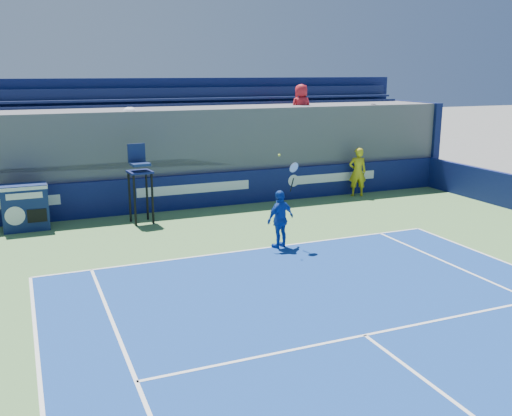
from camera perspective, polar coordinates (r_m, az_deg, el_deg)
name	(u,v)px	position (r m, az deg, el deg)	size (l,w,h in m)	color
ball_person	(358,172)	(21.97, 10.12, 3.57)	(0.68, 0.44, 1.85)	gold
back_hoarding	(194,191)	(19.86, -6.23, 1.66)	(20.40, 0.21, 1.20)	#0D144C
match_clock	(25,206)	(18.32, -22.10, 0.18)	(1.33, 0.75, 1.40)	#0F1D4C
umpire_chair	(140,175)	(18.02, -11.56, 3.25)	(0.76, 0.76, 2.48)	black
tennis_player	(280,219)	(15.26, 2.46, -1.09)	(1.03, 0.68, 2.57)	#1441A9
stadium_seating	(177,149)	(21.60, -7.88, 5.90)	(21.00, 4.05, 4.40)	#57575C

